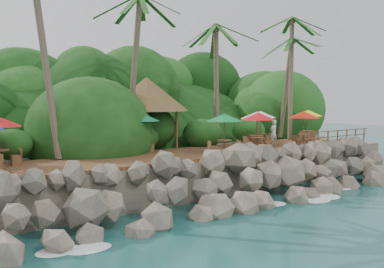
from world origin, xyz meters
TOP-DOWN VIEW (x-y plane):
  - ground at (0.00, 0.00)m, footprint 140.00×140.00m
  - land_base at (0.00, 16.00)m, footprint 32.00×25.20m
  - jungle_hill at (0.00, 23.50)m, footprint 44.80×28.00m
  - seawall at (0.00, 2.00)m, footprint 29.00×4.00m
  - terrace at (0.00, 6.00)m, footprint 26.00×5.00m
  - jungle_foliage at (0.00, 15.00)m, footprint 44.00×16.00m
  - foam_line at (0.00, 0.30)m, footprint 25.20×0.80m
  - palms at (1.10, 8.79)m, footprint 29.53×7.19m
  - palapa at (-0.70, 9.99)m, footprint 5.50×5.50m
  - dining_clusters at (1.26, 5.78)m, footprint 25.20×5.37m
  - railing at (11.09, 3.65)m, footprint 7.20×0.10m
  - waiter at (6.97, 5.91)m, footprint 0.65×0.45m

SIDE VIEW (x-z plane):
  - ground at x=0.00m, z-range 0.00..0.00m
  - jungle_hill at x=0.00m, z-range -7.70..7.70m
  - jungle_foliage at x=0.00m, z-range -6.00..6.00m
  - foam_line at x=0.00m, z-range 0.00..0.06m
  - land_base at x=0.00m, z-range 0.00..2.10m
  - seawall at x=0.00m, z-range 0.00..2.30m
  - terrace at x=0.00m, z-range 2.10..2.30m
  - railing at x=11.09m, z-range 2.41..3.41m
  - waiter at x=6.97m, z-range 2.30..4.03m
  - dining_clusters at x=1.26m, z-range 3.08..5.43m
  - palapa at x=-0.70m, z-range 3.49..8.09m
  - palms at x=1.10m, z-range 4.98..18.73m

